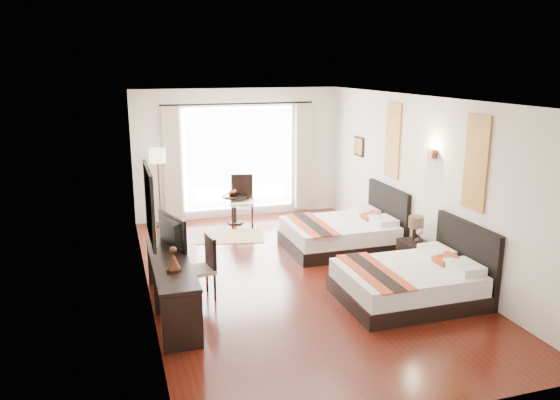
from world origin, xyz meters
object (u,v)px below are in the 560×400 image
object	(u,v)px
desk_chair	(200,280)
floor_lamp	(158,161)
window_chair	(242,210)
bed_near	(413,281)
bed_far	(344,233)
vase	(419,239)
nightstand	(414,256)
console_desk	(172,287)
fruit_bowl	(233,194)
table_lamp	(416,224)
side_table	(235,209)
television	(167,232)

from	to	relation	value
desk_chair	floor_lamp	size ratio (longest dim) A/B	0.56
desk_chair	window_chair	bearing A→B (deg)	-121.28
bed_near	desk_chair	world-z (taller)	bed_near
bed_far	vase	distance (m)	1.63
bed_near	nightstand	size ratio (longest dim) A/B	3.83
vase	console_desk	distance (m)	3.98
desk_chair	fruit_bowl	world-z (taller)	desk_chair
table_lamp	desk_chair	xyz separation A→B (m)	(-3.56, -0.12, -0.49)
floor_lamp	side_table	size ratio (longest dim) A/B	2.68
side_table	window_chair	bearing A→B (deg)	-52.69
bed_near	desk_chair	xyz separation A→B (m)	(-2.88, 0.97, -0.00)
vase	console_desk	size ratio (longest dim) A/B	0.07
bed_near	table_lamp	bearing A→B (deg)	58.19
nightstand	television	bearing A→B (deg)	178.89
desk_chair	side_table	distance (m)	3.82
window_chair	floor_lamp	bearing A→B (deg)	-90.50
side_table	bed_far	bearing A→B (deg)	-54.68
floor_lamp	television	bearing A→B (deg)	-93.37
table_lamp	window_chair	bearing A→B (deg)	122.61
table_lamp	window_chair	xyz separation A→B (m)	(-2.11, 3.31, -0.45)
side_table	floor_lamp	bearing A→B (deg)	170.49
floor_lamp	window_chair	bearing A→B (deg)	-14.09
floor_lamp	table_lamp	bearing A→B (deg)	-44.65
fruit_bowl	window_chair	bearing A→B (deg)	-43.28
nightstand	window_chair	size ratio (longest dim) A/B	0.48
bed_near	nightstand	distance (m)	1.23
bed_near	desk_chair	size ratio (longest dim) A/B	2.11
nightstand	floor_lamp	size ratio (longest dim) A/B	0.31
table_lamp	floor_lamp	size ratio (longest dim) A/B	0.24
nightstand	side_table	distance (m)	4.15
nightstand	window_chair	distance (m)	3.95
nightstand	desk_chair	size ratio (longest dim) A/B	0.55
side_table	fruit_bowl	xyz separation A→B (m)	(-0.04, -0.01, 0.34)
vase	window_chair	distance (m)	4.06
floor_lamp	window_chair	world-z (taller)	floor_lamp
vase	floor_lamp	distance (m)	5.45
bed_far	nightstand	bearing A→B (deg)	-63.56
bed_near	bed_far	world-z (taller)	bed_far
bed_far	floor_lamp	xyz separation A→B (m)	(-3.07, 2.43, 1.10)
floor_lamp	nightstand	bearing A→B (deg)	-45.25
table_lamp	console_desk	distance (m)	4.05
console_desk	desk_chair	xyz separation A→B (m)	(0.44, 0.37, -0.10)
console_desk	floor_lamp	xyz separation A→B (m)	(0.24, 4.21, 1.01)
vase	window_chair	xyz separation A→B (m)	(-2.08, 3.48, -0.25)
television	bed_near	bearing A→B (deg)	-127.42
floor_lamp	bed_far	bearing A→B (deg)	-38.36
vase	fruit_bowl	bearing A→B (deg)	121.59
nightstand	window_chair	world-z (taller)	window_chair
bed_far	side_table	distance (m)	2.66
side_table	window_chair	xyz separation A→B (m)	(0.12, -0.16, 0.01)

